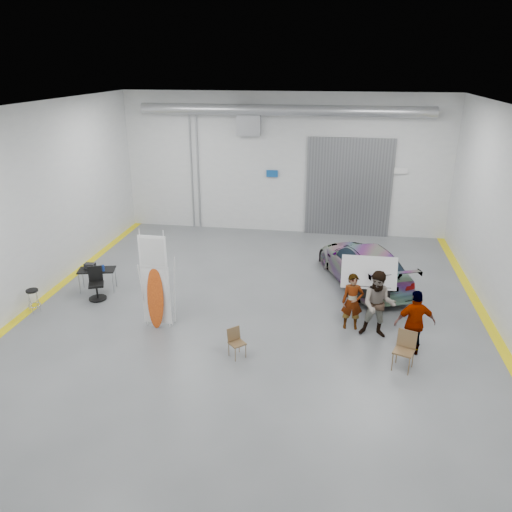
# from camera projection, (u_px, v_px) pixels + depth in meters

# --- Properties ---
(ground) EXTENTS (16.00, 16.00, 0.00)m
(ground) POSITION_uv_depth(u_px,v_px,m) (254.00, 313.00, 15.14)
(ground) COLOR #5A5D61
(ground) RESTS_ON ground
(room_shell) EXTENTS (14.02, 16.18, 6.01)m
(room_shell) POSITION_uv_depth(u_px,v_px,m) (273.00, 165.00, 15.66)
(room_shell) COLOR silver
(room_shell) RESTS_ON ground
(sedan_car) EXTENTS (3.51, 5.16, 1.39)m
(sedan_car) POSITION_uv_depth(u_px,v_px,m) (364.00, 264.00, 16.98)
(sedan_car) COLOR white
(sedan_car) RESTS_ON ground
(person_a) EXTENTS (0.63, 0.43, 1.66)m
(person_a) POSITION_uv_depth(u_px,v_px,m) (352.00, 302.00, 14.01)
(person_a) COLOR brown
(person_a) RESTS_ON ground
(person_b) EXTENTS (1.01, 0.81, 1.93)m
(person_b) POSITION_uv_depth(u_px,v_px,m) (378.00, 305.00, 13.55)
(person_b) COLOR slate
(person_b) RESTS_ON ground
(person_c) EXTENTS (1.10, 0.60, 1.80)m
(person_c) POSITION_uv_depth(u_px,v_px,m) (415.00, 323.00, 12.73)
(person_c) COLOR olive
(person_c) RESTS_ON ground
(surfboard_display) EXTENTS (0.83, 0.24, 2.93)m
(surfboard_display) POSITION_uv_depth(u_px,v_px,m) (155.00, 289.00, 13.95)
(surfboard_display) COLOR white
(surfboard_display) RESTS_ON ground
(folding_chair_near) EXTENTS (0.51, 0.58, 0.78)m
(folding_chair_near) POSITION_uv_depth(u_px,v_px,m) (237.00, 348.00, 12.83)
(folding_chair_near) COLOR brown
(folding_chair_near) RESTS_ON ground
(folding_chair_far) EXTENTS (0.59, 0.63, 0.98)m
(folding_chair_far) POSITION_uv_depth(u_px,v_px,m) (403.00, 358.00, 12.30)
(folding_chair_far) COLOR brown
(folding_chair_far) RESTS_ON ground
(shop_stool) EXTENTS (0.38, 0.38, 0.74)m
(shop_stool) POSITION_uv_depth(u_px,v_px,m) (34.00, 301.00, 15.09)
(shop_stool) COLOR black
(shop_stool) RESTS_ON ground
(work_table) EXTENTS (1.28, 0.85, 0.96)m
(work_table) POSITION_uv_depth(u_px,v_px,m) (95.00, 269.00, 16.43)
(work_table) COLOR #909298
(work_table) RESTS_ON ground
(office_chair) EXTENTS (0.60, 0.64, 1.05)m
(office_chair) POSITION_uv_depth(u_px,v_px,m) (97.00, 285.00, 15.91)
(office_chair) COLOR black
(office_chair) RESTS_ON ground
(trunk_lid) EXTENTS (1.62, 0.98, 0.04)m
(trunk_lid) POSITION_uv_depth(u_px,v_px,m) (368.00, 269.00, 14.75)
(trunk_lid) COLOR silver
(trunk_lid) RESTS_ON sedan_car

